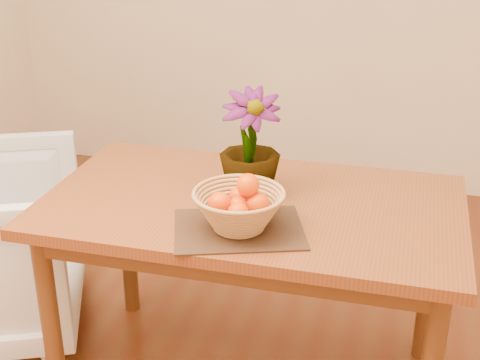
# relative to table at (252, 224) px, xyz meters

# --- Properties ---
(table) EXTENTS (1.40, 0.80, 0.75)m
(table) POSITION_rel_table_xyz_m (0.00, 0.00, 0.00)
(table) COLOR brown
(table) RESTS_ON floor
(placemat) EXTENTS (0.47, 0.41, 0.01)m
(placemat) POSITION_rel_table_xyz_m (0.01, -0.21, 0.09)
(placemat) COLOR #3B2215
(placemat) RESTS_ON table
(wicker_basket) EXTENTS (0.28, 0.28, 0.12)m
(wicker_basket) POSITION_rel_table_xyz_m (0.01, -0.21, 0.15)
(wicker_basket) COLOR tan
(wicker_basket) RESTS_ON placemat
(orange_pile) EXTENTS (0.18, 0.18, 0.13)m
(orange_pile) POSITION_rel_table_xyz_m (0.02, -0.21, 0.19)
(orange_pile) COLOR #EC5103
(orange_pile) RESTS_ON wicker_basket
(potted_plant) EXTENTS (0.26, 0.26, 0.36)m
(potted_plant) POSITION_rel_table_xyz_m (-0.02, 0.05, 0.27)
(potted_plant) COLOR #134213
(potted_plant) RESTS_ON table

